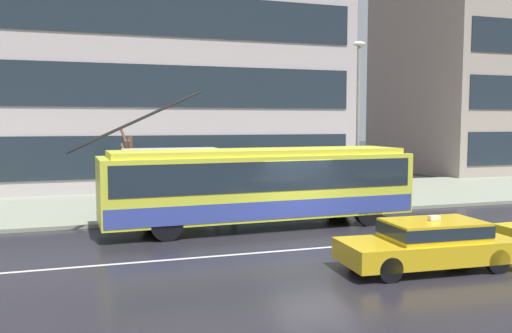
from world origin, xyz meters
TOP-DOWN VIEW (x-y plane):
  - ground_plane at (0.00, 0.00)m, footprint 160.00×160.00m
  - sidewalk_slab at (0.00, 9.05)m, footprint 80.00×10.00m
  - lane_centre_line at (0.00, -1.20)m, footprint 72.00×0.14m
  - trolleybus at (-0.98, 2.45)m, footprint 12.26×2.94m
  - taxi_oncoming_near at (1.43, -4.17)m, footprint 4.64×2.03m
  - bus_shelter at (-3.75, 5.49)m, footprint 3.74×1.59m
  - pedestrian_at_shelter at (-0.77, 6.73)m, footprint 0.49×0.49m
  - pedestrian_approaching_curb at (3.59, 4.76)m, footprint 0.47×0.47m
  - pedestrian_walking_past at (-1.12, 5.31)m, footprint 1.29×1.29m
  - street_lamp at (4.45, 5.21)m, footprint 0.60×0.32m
  - street_tree_bare at (-5.28, 6.49)m, footprint 0.48×2.07m

SIDE VIEW (x-z plane):
  - ground_plane at x=0.00m, z-range 0.00..0.00m
  - lane_centre_line at x=0.00m, z-range 0.00..0.01m
  - sidewalk_slab at x=0.00m, z-range 0.00..0.14m
  - taxi_oncoming_near at x=1.43m, z-range 0.01..1.40m
  - pedestrian_at_shelter at x=-0.77m, z-range 0.28..1.87m
  - pedestrian_approaching_curb at x=3.59m, z-range 0.29..1.98m
  - trolleybus at x=-0.98m, z-range -0.85..3.98m
  - pedestrian_walking_past at x=-1.12m, z-range 0.69..2.67m
  - street_tree_bare at x=-5.28m, z-range 0.25..3.68m
  - bus_shelter at x=-3.75m, z-range 0.76..3.38m
  - street_lamp at x=4.45m, z-range 0.76..7.92m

